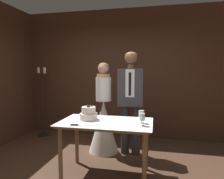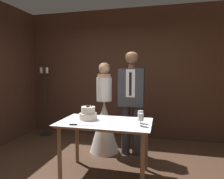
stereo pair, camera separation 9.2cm
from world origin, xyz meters
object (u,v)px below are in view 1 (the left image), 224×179
cake_knife (80,125)px  bride (104,120)px  tiered_cake (89,114)px  candle_stand (43,104)px  wine_glass_middle (141,114)px  cake_table (106,129)px  groom (131,97)px  wine_glass_near (142,117)px

cake_knife → bride: bearing=78.0°
tiered_cake → cake_knife: (-0.01, -0.33, -0.08)m
candle_stand → wine_glass_middle: bearing=-31.2°
cake_table → candle_stand: (-1.87, 1.46, 0.05)m
bride → groom: size_ratio=0.90×
wine_glass_near → wine_glass_middle: bearing=96.8°
groom → bride: bearing=180.0°
groom → tiered_cake: bearing=-123.8°
groom → cake_table: bearing=-106.7°
cake_knife → wine_glass_near: size_ratio=2.47×
cake_table → candle_stand: size_ratio=0.82×
wine_glass_middle → bride: size_ratio=0.11×
groom → candle_stand: size_ratio=1.16×
tiered_cake → groom: 0.95m
cake_table → groom: groom is taller
tiered_cake → wine_glass_near: size_ratio=1.56×
tiered_cake → cake_knife: tiered_cake is taller
cake_knife → candle_stand: bearing=122.0°
wine_glass_near → bride: bearing=129.0°
candle_stand → tiered_cake: bearing=-41.2°
cake_knife → groom: (0.52, 1.10, 0.25)m
tiered_cake → groom: groom is taller
bride → groom: groom is taller
wine_glass_middle → candle_stand: 2.77m
candle_stand → wine_glass_near: bearing=-33.4°
bride → candle_stand: (-1.62, 0.63, 0.13)m
wine_glass_middle → candle_stand: (-2.36, 1.43, -0.17)m
wine_glass_middle → groom: (-0.24, 0.80, 0.14)m
wine_glass_middle → groom: size_ratio=0.09×
tiered_cake → wine_glass_near: 0.80m
cake_knife → wine_glass_middle: (0.77, 0.30, 0.11)m
cake_knife → groom: groom is taller
cake_table → wine_glass_near: size_ratio=7.83×
groom → candle_stand: bearing=163.5°
wine_glass_middle → cake_table: bearing=-176.5°
tiered_cake → bride: bearing=88.5°
tiered_cake → wine_glass_near: bearing=-11.9°
tiered_cake → groom: bearing=56.2°
cake_table → candle_stand: candle_stand is taller
tiered_cake → groom: size_ratio=0.14×
bride → candle_stand: bride is taller
cake_table → wine_glass_middle: 0.54m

